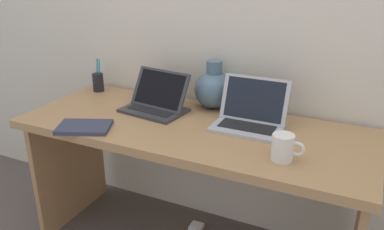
# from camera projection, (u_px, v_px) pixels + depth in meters

# --- Properties ---
(back_wall) EXTENTS (4.40, 0.04, 2.40)m
(back_wall) POSITION_uv_depth(u_px,v_px,m) (223.00, 10.00, 1.96)
(back_wall) COLOR beige
(back_wall) RESTS_ON ground
(desk) EXTENTS (1.62, 0.64, 0.72)m
(desk) POSITION_uv_depth(u_px,v_px,m) (192.00, 153.00, 1.89)
(desk) COLOR #AD7F51
(desk) RESTS_ON ground
(laptop_left) EXTENTS (0.33, 0.25, 0.19)m
(laptop_left) POSITION_uv_depth(u_px,v_px,m) (157.00, 100.00, 1.99)
(laptop_left) COLOR #333338
(laptop_left) RESTS_ON desk
(laptop_right) EXTENTS (0.31, 0.23, 0.22)m
(laptop_right) POSITION_uv_depth(u_px,v_px,m) (251.00, 114.00, 1.80)
(laptop_right) COLOR #B2B2B7
(laptop_right) RESTS_ON desk
(green_vase) EXTENTS (0.20, 0.20, 0.25)m
(green_vase) POSITION_uv_depth(u_px,v_px,m) (214.00, 89.00, 2.01)
(green_vase) COLOR slate
(green_vase) RESTS_ON desk
(notebook_stack) EXTENTS (0.27, 0.23, 0.02)m
(notebook_stack) POSITION_uv_depth(u_px,v_px,m) (84.00, 127.00, 1.79)
(notebook_stack) COLOR #33384C
(notebook_stack) RESTS_ON desk
(coffee_mug) EXTENTS (0.13, 0.08, 0.10)m
(coffee_mug) POSITION_uv_depth(u_px,v_px,m) (283.00, 148.00, 1.50)
(coffee_mug) COLOR white
(coffee_mug) RESTS_ON desk
(pen_cup) EXTENTS (0.06, 0.06, 0.19)m
(pen_cup) POSITION_uv_depth(u_px,v_px,m) (98.00, 82.00, 2.28)
(pen_cup) COLOR black
(pen_cup) RESTS_ON desk
(power_brick) EXTENTS (0.07, 0.07, 0.03)m
(power_brick) POSITION_uv_depth(u_px,v_px,m) (196.00, 227.00, 2.25)
(power_brick) COLOR white
(power_brick) RESTS_ON ground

